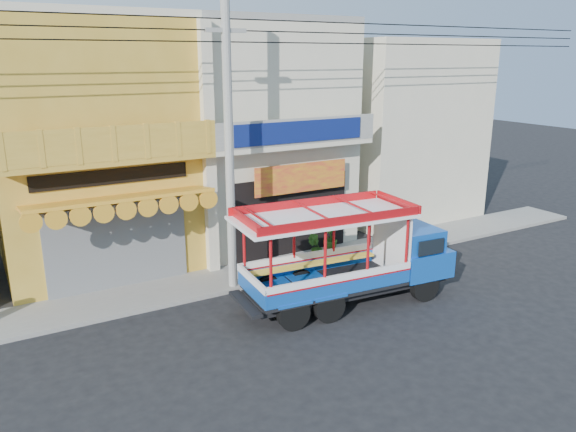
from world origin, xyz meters
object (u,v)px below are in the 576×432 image
at_px(songthaew_truck, 361,254).
at_px(potted_plant_b, 315,247).
at_px(potted_plant_c, 330,238).
at_px(utility_pole, 233,125).

distance_m(songthaew_truck, potted_plant_b, 3.41).
distance_m(potted_plant_b, potted_plant_c, 1.13).
bearing_deg(songthaew_truck, potted_plant_b, 80.60).
height_order(utility_pole, potted_plant_c, utility_pole).
xyz_separation_m(utility_pole, potted_plant_c, (4.26, 1.19, -4.44)).
bearing_deg(potted_plant_b, songthaew_truck, 119.88).
height_order(songthaew_truck, potted_plant_c, songthaew_truck).
height_order(utility_pole, potted_plant_b, utility_pole).
bearing_deg(potted_plant_b, potted_plant_c, -111.95).
distance_m(songthaew_truck, potted_plant_c, 4.18).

